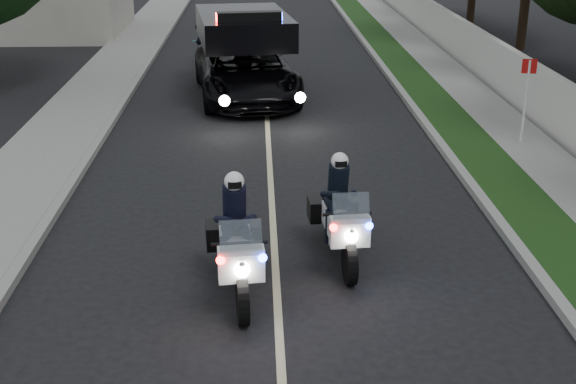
% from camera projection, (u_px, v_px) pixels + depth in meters
% --- Properties ---
extents(curb_right, '(0.20, 60.00, 0.15)m').
position_uv_depth(curb_right, '(436.00, 138.00, 18.51)').
color(curb_right, gray).
rests_on(curb_right, ground).
extents(grass_verge, '(1.20, 60.00, 0.16)m').
position_uv_depth(grass_verge, '(464.00, 138.00, 18.54)').
color(grass_verge, '#193814').
rests_on(grass_verge, ground).
extents(sidewalk_right, '(1.40, 60.00, 0.16)m').
position_uv_depth(sidewalk_right, '(517.00, 137.00, 18.59)').
color(sidewalk_right, gray).
rests_on(sidewalk_right, ground).
extents(property_wall, '(0.22, 60.00, 1.50)m').
position_uv_depth(property_wall, '(560.00, 110.00, 18.38)').
color(property_wall, beige).
rests_on(property_wall, ground).
extents(curb_left, '(0.20, 60.00, 0.15)m').
position_uv_depth(curb_left, '(98.00, 142.00, 18.20)').
color(curb_left, gray).
rests_on(curb_left, ground).
extents(sidewalk_left, '(2.00, 60.00, 0.16)m').
position_uv_depth(sidewalk_left, '(52.00, 143.00, 18.15)').
color(sidewalk_left, gray).
rests_on(sidewalk_left, ground).
extents(lane_marking, '(0.12, 50.00, 0.01)m').
position_uv_depth(lane_marking, '(268.00, 143.00, 18.38)').
color(lane_marking, '#BFB78C').
rests_on(lane_marking, ground).
extents(police_moto_left, '(0.98, 2.27, 1.87)m').
position_uv_depth(police_moto_left, '(238.00, 291.00, 11.52)').
color(police_moto_left, white).
rests_on(police_moto_left, ground).
extents(police_moto_right, '(0.89, 2.16, 1.79)m').
position_uv_depth(police_moto_right, '(339.00, 257.00, 12.58)').
color(police_moto_right, silver).
rests_on(police_moto_right, ground).
extents(police_suv, '(3.44, 6.17, 2.86)m').
position_uv_depth(police_suv, '(246.00, 98.00, 22.53)').
color(police_suv, black).
rests_on(police_suv, ground).
extents(bicycle, '(0.85, 1.83, 0.92)m').
position_uv_depth(bicycle, '(205.00, 64.00, 27.04)').
color(bicycle, black).
rests_on(bicycle, ground).
extents(cyclist, '(0.63, 0.45, 1.68)m').
position_uv_depth(cyclist, '(205.00, 64.00, 27.04)').
color(cyclist, black).
rests_on(cyclist, ground).
extents(sign_post, '(0.41, 0.41, 2.20)m').
position_uv_depth(sign_post, '(520.00, 148.00, 18.07)').
color(sign_post, '#AC0C20').
rests_on(sign_post, ground).
extents(tree_right_d, '(8.17, 8.17, 11.44)m').
position_uv_depth(tree_right_d, '(520.00, 49.00, 29.65)').
color(tree_right_d, '#193D14').
rests_on(tree_right_d, ground).
extents(tree_right_e, '(5.71, 5.71, 7.80)m').
position_uv_depth(tree_right_e, '(470.00, 22.00, 35.96)').
color(tree_right_e, '#1B3310').
rests_on(tree_right_e, ground).
extents(tree_left_far, '(8.56, 8.56, 10.75)m').
position_uv_depth(tree_left_far, '(49.00, 36.00, 32.51)').
color(tree_left_far, '#163510').
rests_on(tree_left_far, ground).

